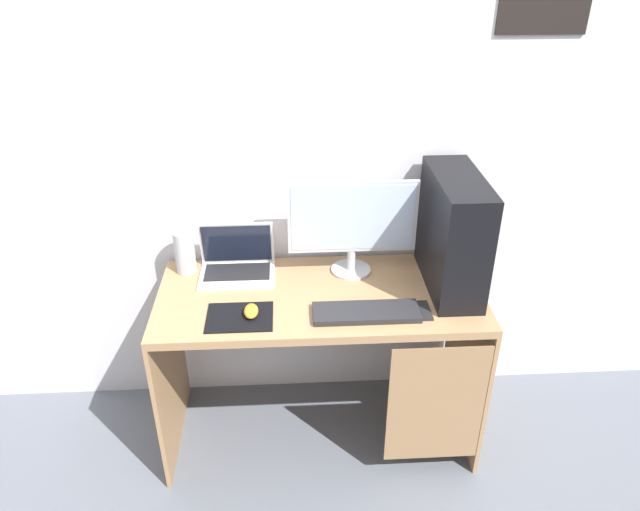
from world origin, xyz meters
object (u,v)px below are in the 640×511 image
cell_phone (422,311)px  laptop (237,264)px  speaker (185,252)px  keyboard (366,312)px  mouse_left (251,311)px  pc_tower (453,233)px  monitor (352,224)px

cell_phone → laptop: bearing=155.4°
speaker → keyboard: (0.75, -0.38, -0.08)m
mouse_left → pc_tower: bearing=13.1°
pc_tower → monitor: 0.42m
monitor → laptop: 0.54m
speaker → cell_phone: (0.97, -0.37, -0.09)m
pc_tower → mouse_left: (-0.83, -0.19, -0.22)m
pc_tower → keyboard: (-0.38, -0.21, -0.23)m
monitor → laptop: monitor is taller
keyboard → mouse_left: 0.45m
laptop → mouse_left: 0.34m
laptop → cell_phone: size_ratio=2.49×
laptop → speaker: size_ratio=1.68×
laptop → keyboard: bearing=-33.8°
pc_tower → mouse_left: size_ratio=5.13×
pc_tower → cell_phone: (-0.15, -0.20, -0.24)m
keyboard → cell_phone: bearing=2.3°
monitor → speaker: 0.74m
laptop → pc_tower: bearing=-8.7°
speaker → keyboard: speaker is taller
laptop → speaker: laptop is taller
monitor → cell_phone: (0.25, -0.32, -0.23)m
speaker → mouse_left: speaker is taller
mouse_left → cell_phone: size_ratio=0.74×
laptop → cell_phone: laptop is taller
pc_tower → speaker: (-1.12, 0.16, -0.15)m
mouse_left → cell_phone: (0.67, -0.01, -0.02)m
pc_tower → cell_phone: bearing=-126.8°
monitor → mouse_left: monitor is taller
speaker → keyboard: bearing=-26.8°
speaker → monitor: bearing=-3.8°
pc_tower → monitor: pc_tower is taller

